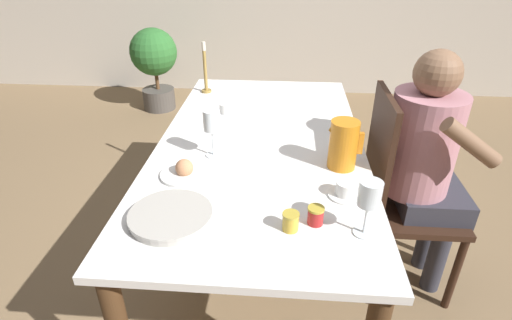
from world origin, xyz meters
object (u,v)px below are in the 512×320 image
red_pitcher (343,144)px  wine_glass_juice (370,197)px  bread_plate (185,171)px  wine_glass_water (212,123)px  teacup_across (227,110)px  candlestick_tall (205,73)px  jam_jar_red (291,221)px  potted_plant (155,61)px  teacup_near_person (346,190)px  chair_person_side (398,194)px  person_seated (426,159)px  jam_jar_amber (316,215)px  serving_tray (171,216)px

red_pitcher → wine_glass_juice: bearing=-86.3°
bread_plate → wine_glass_water: bearing=63.5°
teacup_across → candlestick_tall: 0.38m
teacup_across → bread_plate: size_ratio=0.67×
jam_jar_red → potted_plant: bearing=115.6°
teacup_near_person → bread_plate: bearing=171.4°
wine_glass_water → candlestick_tall: size_ratio=0.69×
teacup_across → jam_jar_red: bearing=-70.1°
chair_person_side → jam_jar_red: bearing=-42.2°
teacup_near_person → jam_jar_red: size_ratio=2.06×
person_seated → jam_jar_amber: 0.75m
chair_person_side → red_pitcher: 0.46m
wine_glass_juice → bread_plate: wine_glass_juice is taller
serving_tray → jam_jar_red: bearing=-2.8°
teacup_near_person → potted_plant: bearing=120.9°
candlestick_tall → jam_jar_amber: bearing=-64.2°
chair_person_side → jam_jar_amber: size_ratio=15.67×
wine_glass_water → potted_plant: wine_glass_water is taller
jam_jar_red → candlestick_tall: size_ratio=0.21×
teacup_near_person → red_pitcher: bearing=88.6°
candlestick_tall → red_pitcher: bearing=-49.6°
serving_tray → jam_jar_amber: size_ratio=4.44×
chair_person_side → bread_plate: chair_person_side is taller
red_pitcher → person_seated: bearing=20.7°
person_seated → teacup_near_person: 0.54m
serving_tray → teacup_near_person: bearing=17.4°
person_seated → wine_glass_juice: person_seated is taller
serving_tray → wine_glass_water: bearing=81.6°
person_seated → teacup_near_person: person_seated is taller
chair_person_side → person_seated: bearing=97.5°
bread_plate → candlestick_tall: bearing=95.5°
red_pitcher → chair_person_side: bearing=24.6°
wine_glass_water → jam_jar_red: size_ratio=3.30×
wine_glass_water → serving_tray: 0.48m
jam_jar_red → chair_person_side: bearing=47.8°
person_seated → candlestick_tall: size_ratio=3.90×
person_seated → red_pitcher: 0.44m
wine_glass_water → teacup_near_person: 0.61m
wine_glass_water → teacup_across: size_ratio=1.60×
red_pitcher → teacup_across: red_pitcher is taller
red_pitcher → candlestick_tall: candlestick_tall is taller
jam_jar_red → person_seated: bearing=43.5°
teacup_across → serving_tray: size_ratio=0.46×
chair_person_side → serving_tray: size_ratio=3.53×
red_pitcher → bread_plate: (-0.63, -0.12, -0.08)m
chair_person_side → jam_jar_amber: (-0.43, -0.52, 0.25)m
serving_tray → jam_jar_red: size_ratio=4.44×
wine_glass_juice → jam_jar_red: wine_glass_juice is taller
potted_plant → teacup_near_person: bearing=-59.1°
jam_jar_red → candlestick_tall: 1.37m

